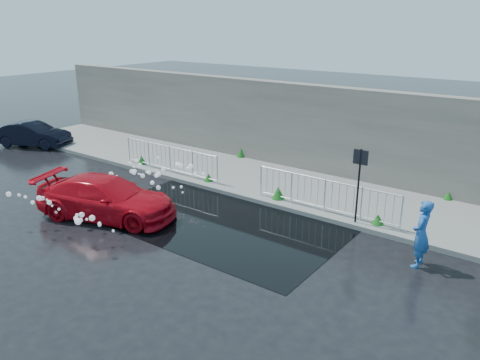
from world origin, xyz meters
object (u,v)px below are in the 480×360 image
Objects in this scene: sign_post at (359,174)px; person at (421,234)px; red_car at (106,198)px; dark_car at (33,134)px.

sign_post reaches higher than person.
person is at bearing -91.79° from red_car.
person reaches higher than red_car.
sign_post reaches higher than red_car.
dark_car is at bearing 52.12° from red_car.
person is (9.08, 2.78, 0.24)m from red_car.
dark_car is (-10.33, 3.58, -0.05)m from red_car.
dark_car is 2.07× the size of person.
red_car is 9.50m from person.
sign_post is at bearing -122.45° from person.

